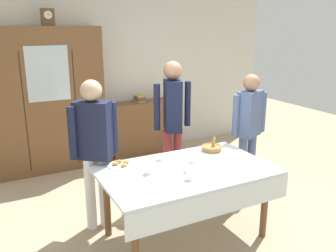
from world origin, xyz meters
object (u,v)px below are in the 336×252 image
object	(u,v)px
tea_cup_far_right	(161,158)
tea_cup_mid_left	(193,160)
mantel_clock	(48,17)
person_beside_shelf	(173,114)
spoon_far_right	(181,156)
spoon_near_left	(129,187)
pastry_plate	(121,165)
person_near_right_end	(94,141)
bookshelf_low	(140,127)
tea_cup_mid_right	(148,172)
tea_cup_near_left	(190,178)
bread_basket	(212,148)
book_stack	(140,98)
dining_table	(188,179)
person_behind_table_right	(249,123)
wall_cabinet	(48,101)
tea_cup_front_edge	(188,170)
spoon_front_edge	(169,172)

from	to	relation	value
tea_cup_far_right	tea_cup_mid_left	size ratio (longest dim) A/B	1.00
mantel_clock	person_beside_shelf	size ratio (longest dim) A/B	0.14
spoon_far_right	spoon_near_left	bearing A→B (deg)	-150.09
tea_cup_mid_left	pastry_plate	size ratio (longest dim) A/B	0.46
spoon_far_right	person_near_right_end	size ratio (longest dim) A/B	0.07
bookshelf_low	tea_cup_mid_right	world-z (taller)	bookshelf_low
spoon_far_right	mantel_clock	bearing A→B (deg)	112.45
tea_cup_near_left	bread_basket	size ratio (longest dim) A/B	0.54
person_beside_shelf	book_stack	bearing A→B (deg)	81.98
pastry_plate	person_near_right_end	size ratio (longest dim) A/B	0.17
bookshelf_low	tea_cup_far_right	distance (m)	2.42
tea_cup_mid_left	book_stack	bearing A→B (deg)	79.78
bookshelf_low	pastry_plate	world-z (taller)	bookshelf_low
dining_table	person_behind_table_right	size ratio (longest dim) A/B	1.10
wall_cabinet	pastry_plate	size ratio (longest dim) A/B	7.69
bookshelf_low	spoon_far_right	world-z (taller)	bookshelf_low
book_stack	person_behind_table_right	size ratio (longest dim) A/B	0.14
tea_cup_front_edge	tea_cup_mid_right	xyz separation A→B (m)	(-0.37, 0.14, 0.00)
person_beside_shelf	wall_cabinet	bearing A→B (deg)	129.16
bookshelf_low	spoon_far_right	bearing A→B (deg)	-101.78
pastry_plate	spoon_far_right	distance (m)	0.68
tea_cup_far_right	tea_cup_front_edge	distance (m)	0.43
mantel_clock	tea_cup_front_edge	distance (m)	3.13
tea_cup_front_edge	person_behind_table_right	size ratio (longest dim) A/B	0.08
book_stack	tea_cup_near_left	distance (m)	2.95
person_behind_table_right	person_near_right_end	bearing A→B (deg)	178.82
wall_cabinet	bookshelf_low	xyz separation A→B (m)	(1.50, 0.05, -0.62)
book_stack	spoon_far_right	xyz separation A→B (m)	(-0.48, -2.28, -0.20)
bookshelf_low	person_behind_table_right	world-z (taller)	person_behind_table_right
dining_table	tea_cup_far_right	bearing A→B (deg)	108.81
tea_cup_front_edge	person_beside_shelf	world-z (taller)	person_beside_shelf
tea_cup_mid_right	person_beside_shelf	size ratio (longest dim) A/B	0.07
tea_cup_far_right	tea_cup_near_left	bearing A→B (deg)	-89.05
pastry_plate	person_behind_table_right	world-z (taller)	person_behind_table_right
tea_cup_near_left	tea_cup_mid_right	world-z (taller)	same
spoon_front_edge	person_behind_table_right	distance (m)	1.57
bookshelf_low	bread_basket	distance (m)	2.30
tea_cup_mid_left	spoon_front_edge	bearing A→B (deg)	-161.12
bookshelf_low	person_near_right_end	bearing A→B (deg)	-124.20
dining_table	person_beside_shelf	bearing A→B (deg)	70.10
tea_cup_front_edge	spoon_front_edge	xyz separation A→B (m)	(-0.17, 0.09, -0.02)
pastry_plate	spoon_far_right	size ratio (longest dim) A/B	2.35
bookshelf_low	bread_basket	size ratio (longest dim) A/B	4.50
book_stack	bread_basket	size ratio (longest dim) A/B	0.89
tea_cup_mid_right	person_beside_shelf	world-z (taller)	person_beside_shelf
spoon_near_left	tea_cup_far_right	bearing A→B (deg)	40.07
bread_basket	person_near_right_end	world-z (taller)	person_near_right_end
wall_cabinet	person_near_right_end	distance (m)	1.96
spoon_front_edge	tea_cup_near_left	bearing A→B (deg)	-71.72
book_stack	person_behind_table_right	distance (m)	2.15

